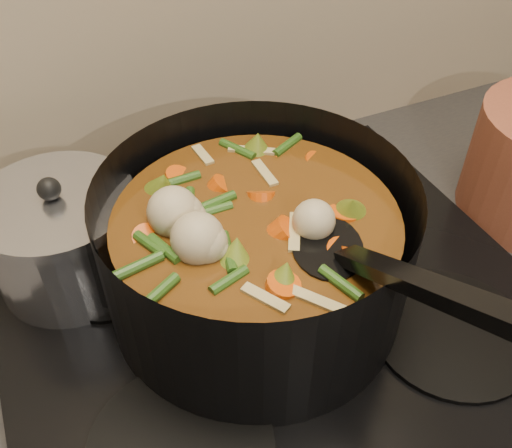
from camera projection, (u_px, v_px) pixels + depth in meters
name	position (u px, v px, depth m)	size (l,w,h in m)	color
stovetop	(272.00, 303.00, 0.68)	(0.62, 0.54, 0.03)	black
stockpot	(257.00, 251.00, 0.63)	(0.38, 0.48, 0.25)	black
saucepan	(64.00, 237.00, 0.67)	(0.18, 0.18, 0.15)	silver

